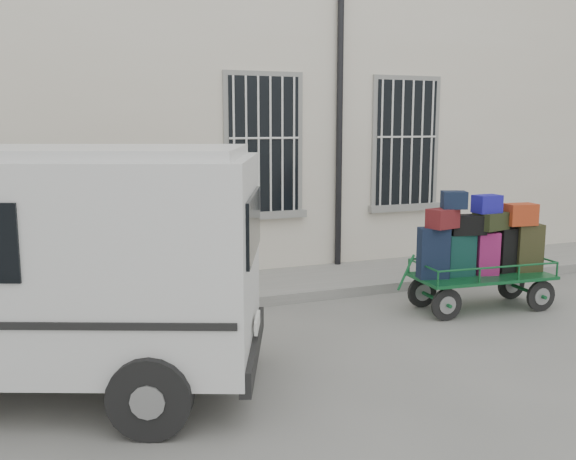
{
  "coord_description": "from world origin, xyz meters",
  "views": [
    {
      "loc": [
        -3.94,
        -7.02,
        2.6
      ],
      "look_at": [
        -0.76,
        1.0,
        1.16
      ],
      "focal_mm": 40.0,
      "sensor_mm": 36.0,
      "label": 1
    }
  ],
  "objects": [
    {
      "name": "luggage_cart",
      "position": [
        1.79,
        0.13,
        0.86
      ],
      "size": [
        2.3,
        1.03,
        1.69
      ],
      "rotation": [
        0.0,
        0.0,
        -0.08
      ],
      "color": "black",
      "rests_on": "ground"
    },
    {
      "name": "sidewalk",
      "position": [
        0.0,
        2.2,
        0.07
      ],
      "size": [
        24.0,
        1.7,
        0.15
      ],
      "primitive_type": "cube",
      "color": "gray",
      "rests_on": "ground"
    },
    {
      "name": "building",
      "position": [
        0.0,
        5.5,
        3.0
      ],
      "size": [
        24.0,
        5.15,
        6.0
      ],
      "color": "beige",
      "rests_on": "ground"
    },
    {
      "name": "ground",
      "position": [
        0.0,
        0.0,
        0.0
      ],
      "size": [
        80.0,
        80.0,
        0.0
      ],
      "primitive_type": "plane",
      "color": "slate",
      "rests_on": "ground"
    },
    {
      "name": "van",
      "position": [
        -4.19,
        -0.46,
        1.36
      ],
      "size": [
        5.08,
        3.61,
        2.38
      ],
      "rotation": [
        0.0,
        0.0,
        -0.39
      ],
      "color": "white",
      "rests_on": "ground"
    }
  ]
}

